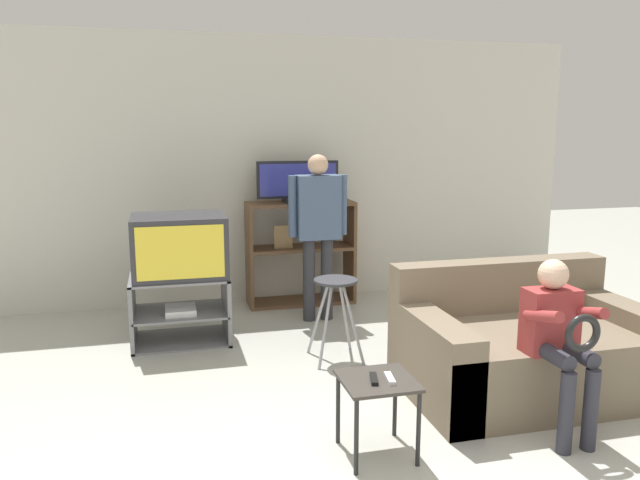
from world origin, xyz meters
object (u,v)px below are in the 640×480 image
media_shelf (300,252)px  couch (524,349)px  television_main (179,246)px  snack_table (377,391)px  remote_control_black (374,379)px  person_standing_adult (318,222)px  remote_control_white (390,378)px  television_flat (298,183)px  tv_stand (180,309)px  folding_stool (336,295)px  person_seated_child (559,332)px

media_shelf → couch: 2.61m
television_main → couch: 2.72m
snack_table → remote_control_black: size_ratio=2.96×
snack_table → person_standing_adult: 2.45m
remote_control_white → person_standing_adult: bearing=93.4°
television_flat → remote_control_black: (-0.24, -2.95, -0.76)m
media_shelf → remote_control_white: media_shelf is taller
media_shelf → person_standing_adult: 0.69m
tv_stand → remote_control_white: (1.01, -2.13, 0.17)m
tv_stand → remote_control_white: bearing=-64.6°
person_standing_adult → media_shelf: bearing=93.5°
remote_control_white → media_shelf: bearing=95.0°
folding_stool → person_seated_child: (0.90, -1.42, 0.11)m
couch → person_standing_adult: (-0.94, 1.83, 0.62)m
remote_control_black → remote_control_white: bearing=3.9°
remote_control_white → person_seated_child: bearing=8.9°
remote_control_black → tv_stand: bearing=128.2°
television_main → television_flat: television_flat is taller
tv_stand → person_seated_child: size_ratio=0.78×
person_seated_child → media_shelf: bearing=105.4°
tv_stand → couch: (2.17, -1.56, 0.02)m
person_standing_adult → person_seated_child: person_standing_adult is taller
tv_stand → television_main: bearing=54.3°
snack_table → person_seated_child: 1.08m
person_standing_adult → couch: bearing=-62.7°
couch → person_seated_child: (-0.16, -0.56, 0.32)m
media_shelf → folding_stool: media_shelf is taller
tv_stand → folding_stool: size_ratio=1.25×
television_flat → remote_control_black: size_ratio=5.53×
media_shelf → television_flat: bearing=-146.6°
media_shelf → remote_control_black: (-0.26, -2.96, -0.08)m
media_shelf → folding_stool: 1.56m
couch → person_standing_adult: bearing=117.3°
media_shelf → television_main: bearing=-144.7°
media_shelf → couch: media_shelf is taller
tv_stand → person_standing_adult: person_standing_adult is taller
tv_stand → remote_control_black: (0.93, -2.11, 0.17)m
media_shelf → snack_table: 2.96m
couch → remote_control_white: bearing=-153.8°
media_shelf → snack_table: size_ratio=2.46×
folding_stool → person_standing_adult: size_ratio=0.42×
television_flat → person_standing_adult: bearing=-84.0°
folding_stool → tv_stand: bearing=147.7°
media_shelf → remote_control_black: bearing=-95.1°
television_flat → remote_control_white: television_flat is taller
television_flat → person_standing_adult: person_standing_adult is taller
television_flat → television_main: bearing=-144.7°
television_main → person_standing_adult: (1.21, 0.26, 0.11)m
remote_control_black → media_shelf: bearing=99.4°
couch → television_main: bearing=143.8°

